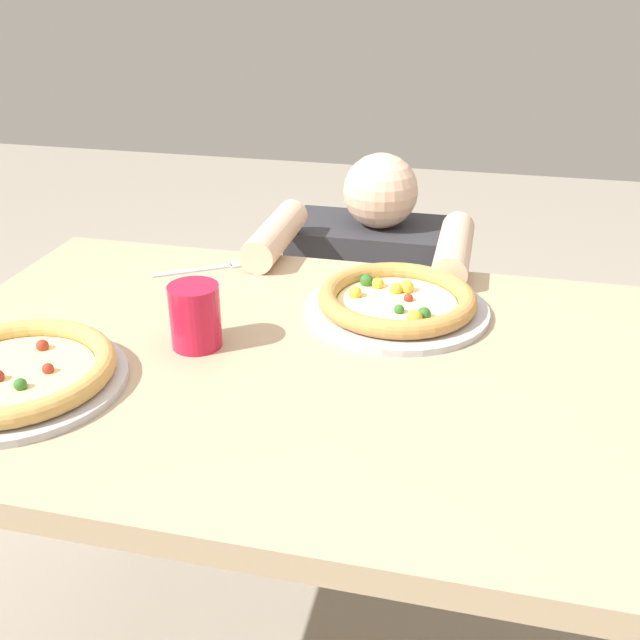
% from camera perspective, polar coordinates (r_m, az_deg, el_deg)
% --- Properties ---
extents(dining_table, '(1.29, 0.82, 0.75)m').
position_cam_1_polar(dining_table, '(1.21, -0.93, -7.60)').
color(dining_table, tan).
rests_on(dining_table, ground).
extents(pizza_near, '(0.32, 0.32, 0.04)m').
position_cam_1_polar(pizza_near, '(1.16, -22.69, -3.90)').
color(pizza_near, '#B7B7BC').
rests_on(pizza_near, dining_table).
extents(pizza_far, '(0.32, 0.32, 0.04)m').
position_cam_1_polar(pizza_far, '(1.29, 6.01, 1.42)').
color(pizza_far, '#B7B7BC').
rests_on(pizza_far, dining_table).
extents(drink_cup_colored, '(0.08, 0.08, 0.11)m').
position_cam_1_polar(drink_cup_colored, '(1.18, -9.69, 0.34)').
color(drink_cup_colored, red).
rests_on(drink_cup_colored, dining_table).
extents(fork, '(0.18, 0.13, 0.00)m').
position_cam_1_polar(fork, '(1.49, -8.71, 3.98)').
color(fork, silver).
rests_on(fork, dining_table).
extents(diner_seated, '(0.44, 0.54, 0.91)m').
position_cam_1_polar(diner_seated, '(1.89, 4.23, -2.62)').
color(diner_seated, '#333847').
rests_on(diner_seated, ground).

